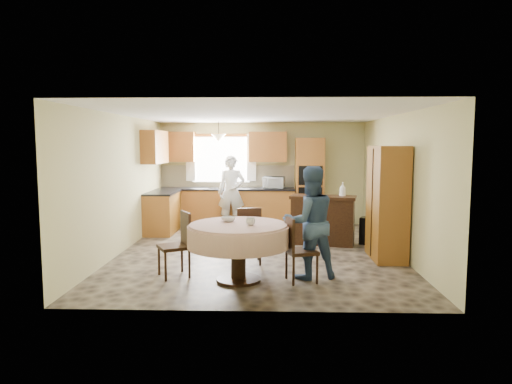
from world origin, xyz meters
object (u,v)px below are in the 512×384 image
object	(u,v)px
cupboard	(387,203)
chair_right	(297,246)
dining_table	(238,237)
person_sink	(231,192)
chair_left	(179,241)
sideboard	(323,221)
chair_back	(249,233)
oven_tower	(309,182)
person_dining	(310,222)

from	to	relation	value
cupboard	chair_right	world-z (taller)	cupboard
dining_table	chair_right	bearing A→B (deg)	-0.56
person_sink	cupboard	bearing A→B (deg)	-44.45
chair_left	sideboard	bearing A→B (deg)	104.72
cupboard	sideboard	bearing A→B (deg)	130.34
cupboard	chair_back	bearing A→B (deg)	-169.28
sideboard	chair_back	size ratio (longest dim) A/B	1.33
oven_tower	sideboard	xyz separation A→B (m)	(0.11, -1.98, -0.61)
cupboard	dining_table	distance (m)	2.83
cupboard	dining_table	world-z (taller)	cupboard
dining_table	chair_left	distance (m)	0.95
chair_left	person_sink	size ratio (longest dim) A/B	0.56
oven_tower	person_sink	distance (m)	1.89
chair_right	person_sink	world-z (taller)	person_sink
chair_back	chair_right	bearing A→B (deg)	121.65
chair_right	dining_table	bearing A→B (deg)	74.77
oven_tower	person_dining	distance (m)	4.31
cupboard	dining_table	bearing A→B (deg)	-150.82
sideboard	cupboard	bearing A→B (deg)	-35.87
sideboard	person_dining	world-z (taller)	person_dining
chair_right	person_sink	bearing A→B (deg)	2.75
sideboard	oven_tower	bearing A→B (deg)	106.93
oven_tower	person_sink	size ratio (longest dim) A/B	1.24
sideboard	person_sink	bearing A→B (deg)	154.52
oven_tower	chair_left	distance (m)	4.87
chair_left	person_dining	size ratio (longest dim) A/B	0.58
dining_table	chair_back	bearing A→B (deg)	83.38
sideboard	person_dining	bearing A→B (deg)	-87.48
chair_left	person_dining	world-z (taller)	person_dining
sideboard	dining_table	bearing A→B (deg)	-107.10
dining_table	person_dining	world-z (taller)	person_dining
dining_table	chair_right	xyz separation A→B (m)	(0.84, -0.01, -0.13)
cupboard	person_dining	distance (m)	1.85
cupboard	person_dining	size ratio (longest dim) A/B	1.17
dining_table	chair_left	size ratio (longest dim) A/B	1.51
person_sink	chair_right	bearing A→B (deg)	-73.91
sideboard	dining_table	xyz separation A→B (m)	(-1.50, -2.50, 0.20)
oven_tower	chair_right	size ratio (longest dim) A/B	2.26
sideboard	chair_back	bearing A→B (deg)	-117.62
person_dining	chair_right	bearing A→B (deg)	30.72
sideboard	chair_left	xyz separation A→B (m)	(-2.41, -2.27, 0.08)
cupboard	person_dining	world-z (taller)	cupboard
sideboard	chair_right	xyz separation A→B (m)	(-0.66, -2.51, 0.07)
sideboard	person_dining	xyz separation A→B (m)	(-0.46, -2.31, 0.38)
sideboard	chair_back	xyz separation A→B (m)	(-1.39, -1.58, 0.07)
chair_left	chair_right	world-z (taller)	chair_left
cupboard	chair_back	size ratio (longest dim) A/B	2.04
chair_back	person_dining	xyz separation A→B (m)	(0.93, -0.73, 0.30)
oven_tower	dining_table	xyz separation A→B (m)	(-1.39, -4.49, -0.41)
sideboard	chair_right	bearing A→B (deg)	-90.95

